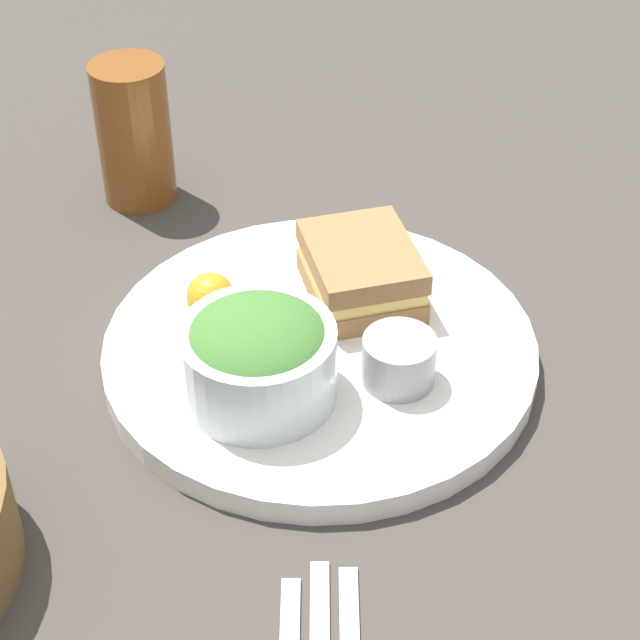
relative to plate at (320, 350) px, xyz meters
name	(u,v)px	position (x,y,z in m)	size (l,w,h in m)	color
ground_plane	(320,360)	(0.00, 0.00, -0.01)	(4.00, 4.00, 0.00)	#3D3833
plate	(320,350)	(0.00, 0.00, 0.00)	(0.33, 0.33, 0.02)	white
sandwich	(361,271)	(0.06, -0.03, 0.03)	(0.12, 0.11, 0.05)	olive
salad_bowl	(258,355)	(-0.06, 0.04, 0.05)	(0.11, 0.11, 0.07)	silver
dressing_cup	(399,360)	(-0.04, -0.06, 0.03)	(0.05, 0.05, 0.04)	#99999E
orange_wedge	(211,296)	(0.03, 0.09, 0.03)	(0.04, 0.04, 0.04)	orange
drink_glass	(134,133)	(0.23, 0.18, 0.06)	(0.07, 0.07, 0.14)	brown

